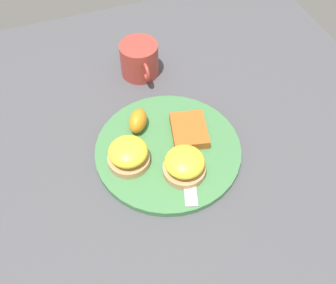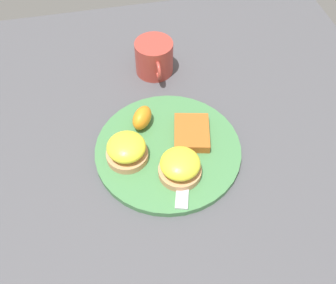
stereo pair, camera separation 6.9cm
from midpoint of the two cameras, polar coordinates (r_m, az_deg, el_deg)
The scene contains 8 objects.
ground_plane at distance 0.83m, azimuth -2.40°, elevation -1.58°, with size 1.10×1.10×0.00m, color #4C4C51.
plate at distance 0.82m, azimuth -2.42°, elevation -1.29°, with size 0.30×0.30×0.01m, color #47844C.
sandwich_benedict_left at distance 0.78m, azimuth -8.31°, elevation -1.91°, with size 0.08×0.08×0.05m.
sandwich_benedict_right at distance 0.76m, azimuth -0.20°, elevation -3.44°, with size 0.08×0.08×0.05m.
hashbrown_patty at distance 0.83m, azimuth 0.71°, elevation 1.59°, with size 0.09×0.07×0.02m, color #B35D21.
orange_wedge at distance 0.84m, azimuth -6.76°, elevation 2.95°, with size 0.06×0.04×0.04m, color orange.
fork at distance 0.78m, azimuth 0.21°, elevation -3.91°, with size 0.20×0.07×0.00m.
cup at distance 0.97m, azimuth -6.25°, elevation 11.71°, with size 0.12×0.09×0.08m.
Camera 1 is at (0.46, -0.17, 0.66)m, focal length 42.00 mm.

